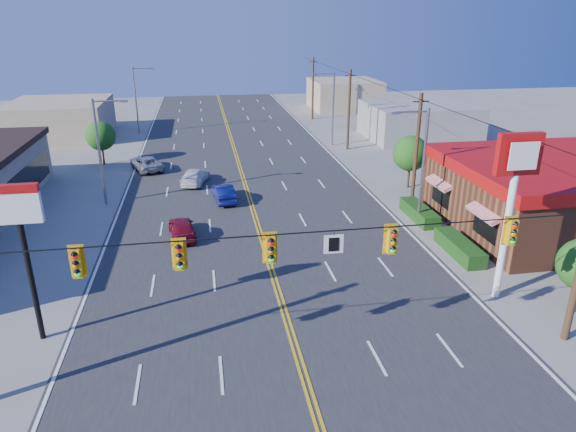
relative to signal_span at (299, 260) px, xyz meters
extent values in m
plane|color=gray|center=(0.12, 0.00, -4.89)|extent=(160.00, 160.00, 0.00)
cube|color=#2D2D30|center=(0.12, 20.00, -4.86)|extent=(20.00, 120.00, 0.06)
cylinder|color=black|center=(0.12, 0.00, 1.11)|extent=(24.00, 0.05, 0.05)
cube|color=white|center=(1.32, 0.00, 0.56)|extent=(0.75, 0.04, 0.75)
cube|color=#D89E0C|center=(-7.88, 0.00, 0.54)|extent=(0.55, 0.34, 1.25)
cube|color=#D89E0C|center=(-4.38, 0.00, 0.54)|extent=(0.55, 0.34, 1.25)
cube|color=#D89E0C|center=(-1.08, 0.00, 0.54)|extent=(0.55, 0.34, 1.25)
cube|color=#D89E0C|center=(3.62, 0.00, 0.54)|extent=(0.55, 0.34, 1.25)
cube|color=#D89E0C|center=(8.62, 0.00, 0.54)|extent=(0.55, 0.34, 1.25)
cube|color=brown|center=(20.12, 12.00, -2.89)|extent=(14.00, 12.00, 4.00)
cube|color=#A50C0C|center=(20.12, 12.00, -0.59)|extent=(14.40, 12.40, 0.80)
cube|color=#194214|center=(11.62, 12.00, -4.44)|extent=(1.20, 9.00, 0.90)
cylinder|color=white|center=(11.12, 4.00, -1.39)|extent=(0.36, 0.36, 7.00)
cube|color=#A50C0C|center=(11.12, 4.00, 2.61)|extent=(2.20, 0.36, 2.00)
cylinder|color=black|center=(-10.88, 4.00, -1.89)|extent=(0.24, 0.24, 6.00)
cube|color=white|center=(-10.88, 4.00, 1.31)|extent=(1.90, 0.30, 1.30)
cylinder|color=gray|center=(11.12, 14.00, -0.89)|extent=(0.20, 0.20, 8.00)
cylinder|color=gray|center=(10.02, 14.00, 2.91)|extent=(2.20, 0.12, 0.12)
cube|color=gray|center=(8.92, 14.00, 2.86)|extent=(0.50, 0.25, 0.15)
cylinder|color=gray|center=(11.12, 38.00, -0.89)|extent=(0.20, 0.20, 8.00)
cylinder|color=gray|center=(10.02, 38.00, 2.91)|extent=(2.20, 0.12, 0.12)
cube|color=gray|center=(8.92, 38.00, 2.86)|extent=(0.50, 0.25, 0.15)
cylinder|color=gray|center=(-10.88, 22.00, -0.89)|extent=(0.20, 0.20, 8.00)
cylinder|color=gray|center=(-9.78, 22.00, 2.91)|extent=(2.20, 0.12, 0.12)
cube|color=gray|center=(-8.68, 22.00, 2.86)|extent=(0.50, 0.25, 0.15)
cylinder|color=gray|center=(-10.88, 48.00, -0.89)|extent=(0.20, 0.20, 8.00)
cylinder|color=gray|center=(-9.78, 48.00, 2.91)|extent=(2.20, 0.12, 0.12)
cube|color=gray|center=(-8.68, 48.00, 2.86)|extent=(0.50, 0.25, 0.15)
cylinder|color=#47301E|center=(12.32, 18.00, -0.69)|extent=(0.28, 0.28, 8.40)
cylinder|color=#47301E|center=(12.32, 36.00, -0.69)|extent=(0.28, 0.28, 8.40)
cylinder|color=#47301E|center=(12.32, 54.00, -0.69)|extent=(0.28, 0.28, 8.40)
cylinder|color=#47301E|center=(13.62, 22.00, -3.84)|extent=(0.20, 0.20, 2.10)
sphere|color=#235B19|center=(13.62, 22.00, -1.95)|extent=(2.94, 2.94, 2.94)
cylinder|color=#47301E|center=(-12.88, 34.00, -3.89)|extent=(0.20, 0.20, 2.00)
sphere|color=#235B19|center=(-12.88, 34.00, -2.09)|extent=(2.80, 2.80, 2.80)
cube|color=gray|center=(22.12, 40.00, -2.89)|extent=(12.00, 10.00, 4.00)
cube|color=tan|center=(-19.88, 48.00, -2.79)|extent=(11.00, 12.00, 4.20)
cube|color=tan|center=(19.12, 62.00, -2.69)|extent=(10.00, 10.00, 4.40)
imported|color=maroon|center=(-4.93, 14.32, -4.23)|extent=(2.03, 4.01, 1.31)
imported|color=navy|center=(-1.89, 21.00, -4.23)|extent=(1.80, 4.08, 1.30)
imported|color=white|center=(-4.10, 25.98, -4.24)|extent=(2.82, 4.73, 1.28)
imported|color=#B3B4B8|center=(-8.56, 31.02, -4.23)|extent=(3.64, 5.14, 1.30)
camera|label=1|loc=(-3.34, -17.03, 8.50)|focal=32.00mm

